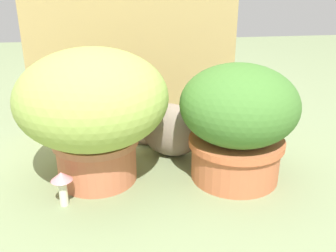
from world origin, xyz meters
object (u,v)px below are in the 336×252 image
(grass_planter, at_px, (93,107))
(mushroom_ornament_pink, at_px, (62,182))
(cat, at_px, (175,128))
(leafy_planter, at_px, (238,119))

(grass_planter, bearing_deg, mushroom_ornament_pink, -123.20)
(cat, bearing_deg, grass_planter, -153.69)
(leafy_planter, xyz_separation_m, cat, (-0.19, 0.21, -0.11))
(leafy_planter, height_order, mushroom_ornament_pink, leafy_planter)
(grass_planter, height_order, leafy_planter, grass_planter)
(leafy_planter, bearing_deg, grass_planter, 173.74)
(grass_planter, distance_m, mushroom_ornament_pink, 0.27)
(grass_planter, relative_size, mushroom_ornament_pink, 4.30)
(cat, bearing_deg, leafy_planter, -47.15)
(leafy_planter, distance_m, mushroom_ornament_pink, 0.63)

